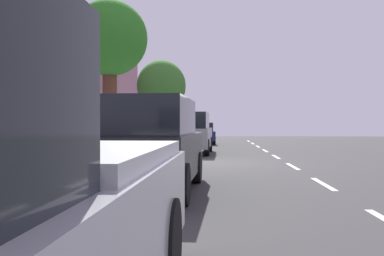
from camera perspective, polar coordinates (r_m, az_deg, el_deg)
name	(u,v)px	position (r m, az deg, el deg)	size (l,w,h in m)	color
ground	(201,163)	(15.99, 1.27, -4.62)	(66.69, 66.69, 0.00)	#363636
sidewalk	(93,160)	(16.65, -12.98, -4.20)	(4.50, 41.68, 0.13)	#959FA7
curb_edge	(155,161)	(16.15, -5.01, -4.34)	(0.16, 41.68, 0.13)	gray
lane_stripe_centre	(283,161)	(17.01, 12.05, -4.31)	(0.14, 40.00, 0.01)	white
lane_stripe_bike_edge	(194,162)	(16.00, 0.22, -4.60)	(0.12, 41.68, 0.01)	white
building_facade	(29,75)	(17.56, -20.91, 6.61)	(0.50, 41.68, 6.61)	#9B6778
parked_sedan_dark_blue_nearest	(202,133)	(30.63, 1.27, -0.72)	(2.05, 4.50, 1.52)	navy
parked_suv_grey_second	(190,132)	(20.65, -0.22, -0.59)	(2.07, 4.75, 1.99)	slate
parked_suv_black_mid	(150,144)	(9.14, -5.64, -2.10)	(2.09, 4.76, 1.99)	black
bicycle_at_curb	(185,142)	(24.73, -0.96, -1.91)	(1.30, 1.22, 0.75)	black
cyclist_with_backpack	(182,132)	(25.16, -1.38, -0.49)	(0.55, 0.54, 1.62)	#C6B284
street_tree_near_cyclist	(161,86)	(27.54, -4.10, 5.54)	(3.12, 3.12, 5.37)	#523527
street_tree_mid_block	(110,41)	(14.82, -10.90, 11.25)	(2.52, 2.52, 5.44)	brown
fire_hydrant	(115,157)	(11.84, -10.25, -3.76)	(0.22, 0.22, 0.84)	red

